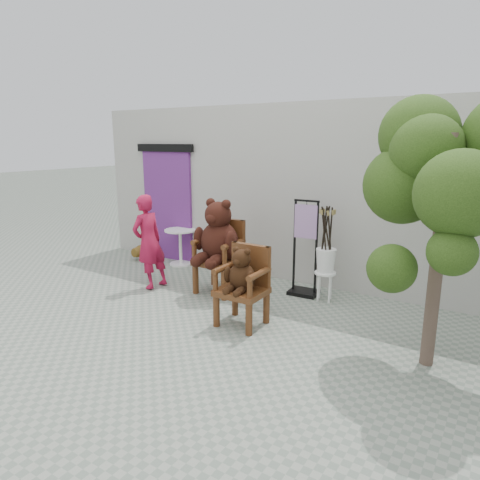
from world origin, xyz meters
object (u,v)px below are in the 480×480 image
at_px(chair_big, 219,241).
at_px(person, 149,242).
at_px(chair_small, 243,278).
at_px(tree, 445,173).
at_px(stool_bucket, 326,260).
at_px(cafe_table, 180,243).
at_px(display_stand, 305,259).

xyz_separation_m(chair_big, person, (-1.13, -0.39, -0.08)).
distance_m(chair_small, tree, 2.68).
distance_m(chair_big, chair_small, 1.31).
xyz_separation_m(chair_small, stool_bucket, (0.60, 1.38, 0.01)).
height_order(chair_big, cafe_table, chair_big).
xyz_separation_m(chair_small, cafe_table, (-2.52, 1.71, -0.19)).
bearing_deg(display_stand, chair_big, -155.91).
height_order(chair_small, person, person).
height_order(stool_bucket, tree, tree).
xyz_separation_m(display_stand, tree, (2.01, -1.13, 1.49)).
bearing_deg(cafe_table, display_stand, -5.12).
bearing_deg(chair_small, person, 168.05).
distance_m(chair_small, cafe_table, 3.05).
relative_size(person, cafe_table, 2.17).
xyz_separation_m(display_stand, stool_bucket, (0.38, -0.08, 0.06)).
relative_size(cafe_table, stool_bucket, 0.49).
relative_size(chair_big, tree, 0.53).
xyz_separation_m(cafe_table, tree, (4.75, -1.38, 1.63)).
xyz_separation_m(chair_big, chair_small, (0.98, -0.84, -0.21)).
xyz_separation_m(chair_big, display_stand, (1.21, 0.63, -0.26)).
xyz_separation_m(chair_small, tree, (2.23, 0.33, 1.44)).
bearing_deg(chair_small, tree, 8.38).
distance_m(person, display_stand, 2.55).
height_order(chair_big, tree, tree).
height_order(cafe_table, display_stand, display_stand).
height_order(person, display_stand, person).
relative_size(chair_small, tree, 0.37).
distance_m(chair_big, tree, 3.48).
bearing_deg(display_stand, stool_bucket, -15.94).
bearing_deg(person, cafe_table, -157.52).
bearing_deg(chair_big, person, -160.83).
xyz_separation_m(person, display_stand, (2.33, 1.02, -0.18)).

